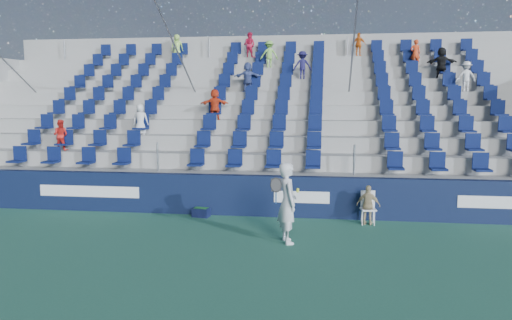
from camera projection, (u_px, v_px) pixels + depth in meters
The scene contains 7 objects.
ground at pixel (231, 246), 11.70m from camera, with size 70.00×70.00×0.00m, color #2D6951.
sponsor_wall at pixel (251, 195), 14.73m from camera, with size 24.00×0.32×1.20m.
grandstand at pixel (270, 132), 19.55m from camera, with size 24.00×8.17×6.63m.
tennis_player at pixel (287, 203), 11.86m from camera, with size 0.74×0.82×1.94m.
line_judge_chair at pixel (368, 205), 13.77m from camera, with size 0.46×0.47×0.91m.
line_judge at pixel (368, 205), 13.63m from camera, with size 0.64×0.27×1.09m, color tan.
ball_bin at pixel (201, 212), 14.59m from camera, with size 0.53×0.39×0.27m.
Camera 1 is at (2.18, -11.18, 3.41)m, focal length 35.00 mm.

